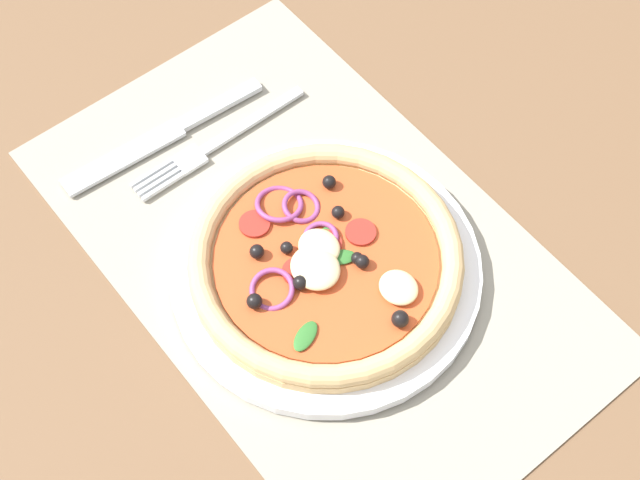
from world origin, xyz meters
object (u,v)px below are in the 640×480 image
pizza (325,259)px  knife (163,136)px  fork (212,146)px  plate (326,269)px

pizza → knife: size_ratio=1.10×
fork → plate: bearing=89.5°
pizza → plate: bearing=-121.7°
plate → fork: 16.21cm
pizza → fork: size_ratio=1.23×
fork → pizza: bearing=89.4°
plate → fork: size_ratio=1.41×
knife → plate: bearing=101.0°
plate → fork: bearing=-0.4°
fork → knife: (3.61, 2.76, 0.03)cm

